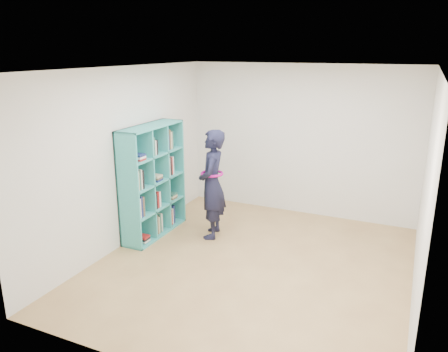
% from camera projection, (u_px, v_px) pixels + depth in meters
% --- Properties ---
extents(floor, '(4.50, 4.50, 0.00)m').
position_uv_depth(floor, '(252.00, 265.00, 5.92)').
color(floor, olive).
rests_on(floor, ground).
extents(ceiling, '(4.50, 4.50, 0.00)m').
position_uv_depth(ceiling, '(256.00, 69.00, 5.19)').
color(ceiling, white).
rests_on(ceiling, wall_back).
extents(wall_left, '(0.02, 4.50, 2.60)m').
position_uv_depth(wall_left, '(125.00, 158.00, 6.35)').
color(wall_left, silver).
rests_on(wall_left, floor).
extents(wall_right, '(0.02, 4.50, 2.60)m').
position_uv_depth(wall_right, '(426.00, 194.00, 4.76)').
color(wall_right, silver).
rests_on(wall_right, floor).
extents(wall_back, '(4.00, 0.02, 2.60)m').
position_uv_depth(wall_back, '(300.00, 141.00, 7.52)').
color(wall_back, silver).
rests_on(wall_back, floor).
extents(wall_front, '(4.00, 0.02, 2.60)m').
position_uv_depth(wall_front, '(157.00, 242.00, 3.59)').
color(wall_front, silver).
rests_on(wall_front, floor).
extents(bookshelf, '(0.38, 1.30, 1.73)m').
position_uv_depth(bookshelf, '(151.00, 182.00, 6.74)').
color(bookshelf, teal).
rests_on(bookshelf, floor).
extents(person, '(0.56, 0.70, 1.68)m').
position_uv_depth(person, '(212.00, 184.00, 6.64)').
color(person, black).
rests_on(person, floor).
extents(smartphone, '(0.04, 0.08, 0.12)m').
position_uv_depth(smartphone, '(204.00, 175.00, 6.70)').
color(smartphone, silver).
rests_on(smartphone, person).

